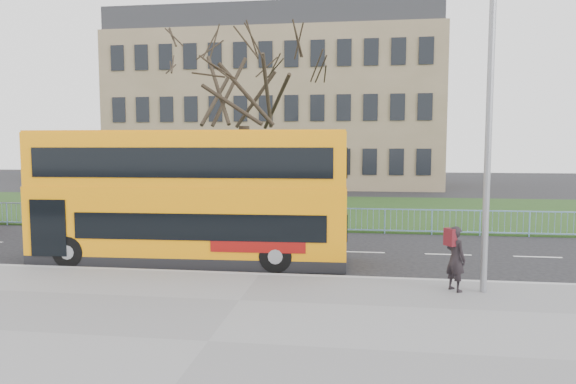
% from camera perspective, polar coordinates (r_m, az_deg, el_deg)
% --- Properties ---
extents(ground, '(120.00, 120.00, 0.00)m').
position_cam_1_polar(ground, '(16.63, -2.15, -8.17)').
color(ground, black).
rests_on(ground, ground).
extents(pavement, '(80.00, 10.50, 0.12)m').
position_cam_1_polar(pavement, '(10.32, -8.85, -16.36)').
color(pavement, slate).
rests_on(pavement, ground).
extents(kerb, '(80.00, 0.20, 0.14)m').
position_cam_1_polar(kerb, '(15.13, -3.17, -9.25)').
color(kerb, '#969699').
rests_on(kerb, ground).
extents(grass_verge, '(80.00, 15.40, 0.08)m').
position_cam_1_polar(grass_verge, '(30.60, 2.43, -1.96)').
color(grass_verge, '#1E3613').
rests_on(grass_verge, ground).
extents(guard_railing, '(40.00, 0.12, 1.10)m').
position_cam_1_polar(guard_railing, '(22.95, 0.67, -3.06)').
color(guard_railing, '#6E97C3').
rests_on(guard_railing, ground).
extents(bare_tree, '(7.93, 7.93, 11.33)m').
position_cam_1_polar(bare_tree, '(26.65, -4.91, 9.27)').
color(bare_tree, black).
rests_on(bare_tree, grass_verge).
extents(civic_building, '(30.00, 15.00, 14.00)m').
position_cam_1_polar(civic_building, '(51.63, -0.99, 8.69)').
color(civic_building, '#7F6D50').
rests_on(civic_building, ground).
extents(yellow_bus, '(10.23, 2.79, 4.25)m').
position_cam_1_polar(yellow_bus, '(17.04, -10.84, -0.15)').
color(yellow_bus, '#FF980A').
rests_on(yellow_bus, ground).
extents(pedestrian, '(0.67, 0.73, 1.68)m').
position_cam_1_polar(pedestrian, '(13.90, 18.12, -7.04)').
color(pedestrian, black).
rests_on(pedestrian, pavement).
extents(street_lamp, '(1.74, 0.29, 8.19)m').
position_cam_1_polar(street_lamp, '(13.73, 21.02, 8.07)').
color(street_lamp, gray).
rests_on(street_lamp, pavement).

